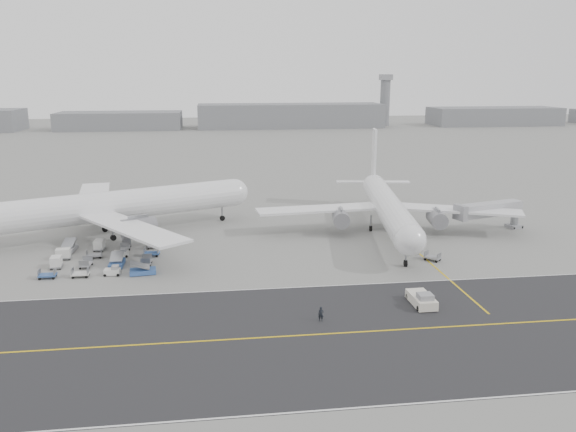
{
  "coord_description": "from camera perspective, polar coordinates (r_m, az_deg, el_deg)",
  "views": [
    {
      "loc": [
        -5.18,
        -79.74,
        30.68
      ],
      "look_at": [
        6.63,
        12.0,
        7.42
      ],
      "focal_mm": 35.0,
      "sensor_mm": 36.0,
      "label": 1
    }
  ],
  "objects": [
    {
      "name": "control_tower",
      "position": [
        360.72,
        9.83,
        11.62
      ],
      "size": [
        7.0,
        7.0,
        31.25
      ],
      "color": "slate",
      "rests_on": "ground"
    },
    {
      "name": "gse_cluster",
      "position": [
        100.15,
        -18.11,
        -4.45
      ],
      "size": [
        22.56,
        21.76,
        2.02
      ],
      "primitive_type": null,
      "rotation": [
        0.0,
        0.0,
        0.01
      ],
      "color": "gray",
      "rests_on": "ground"
    },
    {
      "name": "jet_bridge",
      "position": [
        119.63,
        19.8,
        0.5
      ],
      "size": [
        16.23,
        7.21,
        6.08
      ],
      "rotation": [
        0.0,
        0.0,
        0.27
      ],
      "color": "gray",
      "rests_on": "ground"
    },
    {
      "name": "stray_dolly",
      "position": [
        99.05,
        14.45,
        -4.39
      ],
      "size": [
        2.96,
        2.99,
        1.6
      ],
      "primitive_type": null,
      "rotation": [
        0.0,
        0.0,
        0.76
      ],
      "color": "silver",
      "rests_on": "ground"
    },
    {
      "name": "taxiway",
      "position": [
        69.71,
        1.88,
        -12.0
      ],
      "size": [
        220.0,
        59.0,
        0.03
      ],
      "color": "#29292B",
      "rests_on": "ground"
    },
    {
      "name": "ground",
      "position": [
        85.6,
        -3.4,
        -6.92
      ],
      "size": [
        700.0,
        700.0,
        0.0
      ],
      "primitive_type": "plane",
      "color": "gray",
      "rests_on": "ground"
    },
    {
      "name": "horizon_buildings",
      "position": [
        342.94,
        -1.43,
        8.98
      ],
      "size": [
        520.0,
        28.0,
        28.0
      ],
      "primitive_type": null,
      "color": "slate",
      "rests_on": "ground"
    },
    {
      "name": "airliner_b",
      "position": [
        113.8,
        10.06,
        1.02
      ],
      "size": [
        52.36,
        53.3,
        18.47
      ],
      "rotation": [
        0.0,
        0.0,
        -0.15
      ],
      "color": "white",
      "rests_on": "ground"
    },
    {
      "name": "ground_crew_a",
      "position": [
        73.0,
        3.36,
        -9.92
      ],
      "size": [
        0.78,
        0.58,
        1.96
      ],
      "primitive_type": "imported",
      "rotation": [
        0.0,
        0.0,
        -0.16
      ],
      "color": "black",
      "rests_on": "ground"
    },
    {
      "name": "airliner_a",
      "position": [
        114.3,
        -17.75,
        0.93
      ],
      "size": [
        56.72,
        55.49,
        20.65
      ],
      "rotation": [
        0.0,
        0.0,
        1.97
      ],
      "color": "white",
      "rests_on": "ground"
    },
    {
      "name": "pushback_tug",
      "position": [
        79.8,
        13.44,
        -8.23
      ],
      "size": [
        2.76,
        7.35,
        2.1
      ],
      "rotation": [
        0.0,
        0.0,
        0.01
      ],
      "color": "silver",
      "rests_on": "ground"
    }
  ]
}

